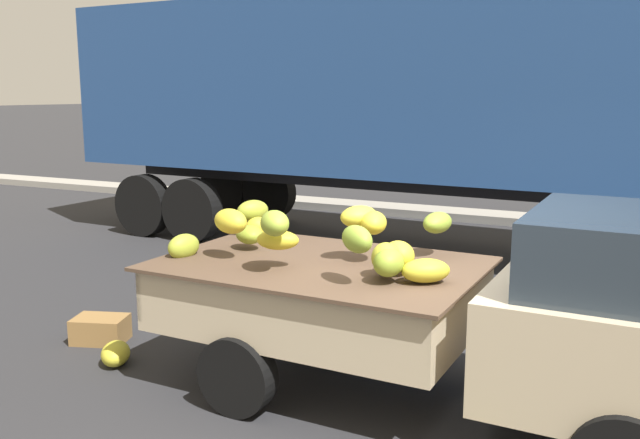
% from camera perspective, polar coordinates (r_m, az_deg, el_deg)
% --- Properties ---
extents(ground, '(220.00, 220.00, 0.00)m').
position_cam_1_polar(ground, '(5.61, 9.20, -16.00)').
color(ground, '#28282B').
extents(curb_strip, '(80.00, 0.80, 0.16)m').
position_cam_1_polar(curb_strip, '(13.64, 19.55, -0.24)').
color(curb_strip, gray).
rests_on(curb_strip, ground).
extents(pickup_truck, '(4.75, 1.95, 1.70)m').
position_cam_1_polar(pickup_truck, '(5.27, 18.00, -7.76)').
color(pickup_truck, '#CCB793').
rests_on(pickup_truck, ground).
extents(semi_trailer, '(12.11, 3.14, 3.95)m').
position_cam_1_polar(semi_trailer, '(10.80, 8.22, 10.71)').
color(semi_trailer, navy).
rests_on(semi_trailer, ground).
extents(fallen_banana_bunch_near_tailgate, '(0.44, 0.47, 0.22)m').
position_cam_1_polar(fallen_banana_bunch_near_tailgate, '(6.73, -16.70, -10.67)').
color(fallen_banana_bunch_near_tailgate, gold).
rests_on(fallen_banana_bunch_near_tailgate, ground).
extents(produce_crate, '(0.61, 0.51, 0.26)m').
position_cam_1_polar(produce_crate, '(7.36, -17.87, -8.73)').
color(produce_crate, olive).
rests_on(produce_crate, ground).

